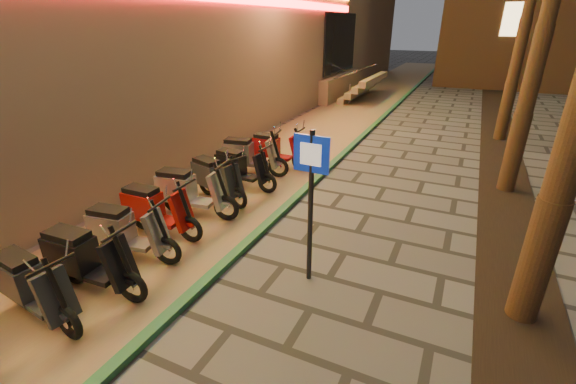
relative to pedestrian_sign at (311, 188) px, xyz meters
The scene contains 14 objects.
ground 2.27m from the pedestrian_sign, 109.10° to the right, with size 120.00×120.00×0.00m, color #474442.
parking_strip 9.18m from the pedestrian_sign, 110.24° to the left, with size 3.40×60.00×0.01m, color #8C7251.
green_curb 8.74m from the pedestrian_sign, 99.55° to the left, with size 0.18×60.00×0.10m, color #246037.
planting_strip 4.91m from the pedestrian_sign, 48.55° to the left, with size 1.20×40.00×0.02m, color black.
pedestrian_sign is the anchor object (origin of this frame).
scooter_4 4.12m from the pedestrian_sign, 142.12° to the right, with size 1.70×0.65×1.19m.
scooter_5 3.59m from the pedestrian_sign, 150.44° to the right, with size 1.79×0.63×1.26m.
scooter_6 3.41m from the pedestrian_sign, 166.03° to the right, with size 1.72×0.71×1.21m.
scooter_7 3.45m from the pedestrian_sign, behind, with size 1.73×0.61×1.22m.
scooter_8 3.51m from the pedestrian_sign, 162.35° to the left, with size 1.84×0.74×1.29m.
scooter_9 3.89m from the pedestrian_sign, 148.44° to the left, with size 1.71×0.89×1.21m.
scooter_10 4.28m from the pedestrian_sign, 137.15° to the left, with size 1.70×0.60×1.20m.
scooter_11 5.04m from the pedestrian_sign, 131.89° to the left, with size 1.82×0.77×1.28m.
scooter_12 5.50m from the pedestrian_sign, 122.87° to the left, with size 1.71×0.60×1.21m.
Camera 1 is at (2.43, -3.32, 3.83)m, focal length 24.00 mm.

